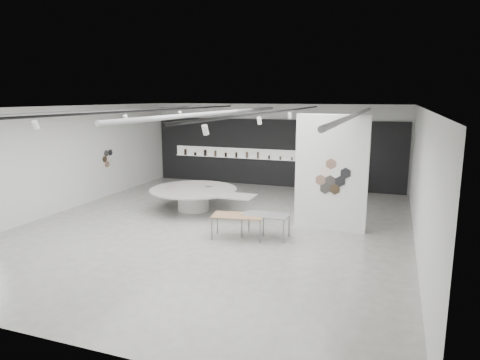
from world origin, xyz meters
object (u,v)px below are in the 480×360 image
(sample_table_stone, at_px, (266,216))
(partition_column, at_px, (331,173))
(display_island, at_px, (195,196))
(kitchen_counter, at_px, (341,182))
(sample_table_wood, at_px, (238,217))

(sample_table_stone, bearing_deg, partition_column, 40.94)
(display_island, relative_size, sample_table_stone, 2.97)
(display_island, height_order, sample_table_stone, display_island)
(partition_column, distance_m, kitchen_counter, 5.67)
(kitchen_counter, bearing_deg, sample_table_stone, -103.82)
(display_island, distance_m, sample_table_wood, 3.53)
(partition_column, relative_size, sample_table_stone, 2.60)
(sample_table_stone, bearing_deg, display_island, 148.17)
(partition_column, relative_size, display_island, 0.87)
(display_island, distance_m, kitchen_counter, 6.78)
(display_island, height_order, sample_table_wood, display_island)
(partition_column, relative_size, sample_table_wood, 2.26)
(partition_column, distance_m, sample_table_wood, 3.22)
(sample_table_wood, relative_size, kitchen_counter, 0.92)
(sample_table_wood, xyz_separation_m, sample_table_stone, (0.74, 0.36, -0.01))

